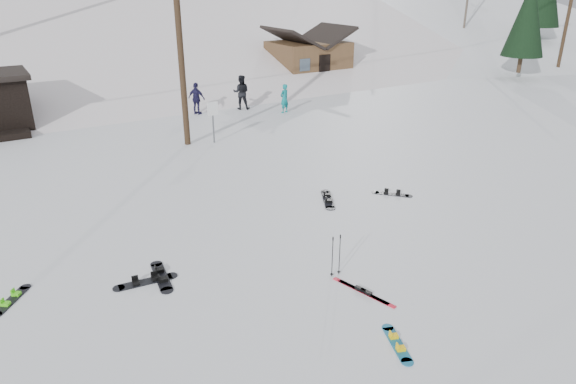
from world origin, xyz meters
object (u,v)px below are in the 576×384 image
cabin (308,59)px  hero_snowboard (397,344)px  utility_pole (179,35)px  hero_skis (363,292)px

cabin → hero_snowboard: size_ratio=4.36×
utility_pole → hero_skis: size_ratio=5.20×
hero_snowboard → hero_skis: 1.90m
cabin → hero_skis: cabin is taller
cabin → hero_skis: bearing=-120.7°
cabin → hero_skis: 27.01m
utility_pole → cabin: size_ratio=1.67×
utility_pole → hero_snowboard: size_ratio=7.28×
hero_skis → hero_snowboard: bearing=-122.9°
utility_pole → hero_skis: (-0.76, -13.20, -4.65)m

